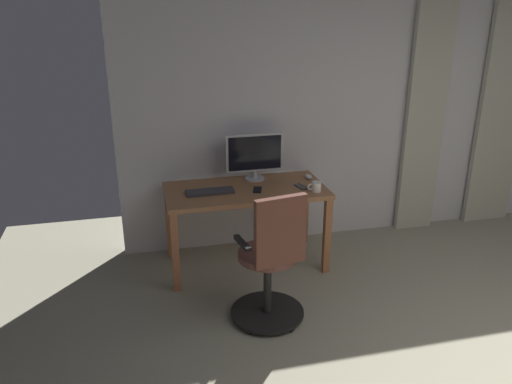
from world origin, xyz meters
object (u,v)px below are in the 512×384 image
object	(u,v)px
desk	(246,199)
computer_monitor	(255,154)
office_chair	(272,264)
computer_mouse	(308,177)
computer_keyboard	(210,192)
cell_phone_face_up	(301,187)
cell_phone_by_monitor	(257,190)
mug_tea	(316,187)

from	to	relation	value
desk	computer_monitor	world-z (taller)	computer_monitor
office_chair	computer_mouse	bearing A→B (deg)	48.94
computer_keyboard	computer_monitor	bearing A→B (deg)	-149.75
office_chair	cell_phone_face_up	distance (m)	1.00
computer_monitor	computer_keyboard	xyz separation A→B (m)	(0.45, 0.26, -0.22)
desk	computer_keyboard	size ratio (longest dim) A/B	3.43
computer_mouse	desk	bearing A→B (deg)	10.80
computer_mouse	cell_phone_by_monitor	distance (m)	0.56
desk	computer_mouse	world-z (taller)	computer_mouse
desk	cell_phone_face_up	bearing A→B (deg)	170.35
computer_mouse	mug_tea	world-z (taller)	mug_tea
office_chair	mug_tea	distance (m)	0.95
office_chair	computer_mouse	size ratio (longest dim) A/B	10.55
cell_phone_face_up	mug_tea	bearing A→B (deg)	106.30
computer_mouse	office_chair	bearing A→B (deg)	58.68
desk	computer_mouse	xyz separation A→B (m)	(-0.61, -0.12, 0.12)
computer_keyboard	cell_phone_by_monitor	size ratio (longest dim) A/B	2.81
cell_phone_by_monitor	mug_tea	world-z (taller)	mug_tea
desk	cell_phone_by_monitor	size ratio (longest dim) A/B	9.65
desk	mug_tea	distance (m)	0.62
cell_phone_by_monitor	cell_phone_face_up	xyz separation A→B (m)	(-0.39, 0.01, 0.00)
computer_keyboard	cell_phone_by_monitor	bearing A→B (deg)	175.66
office_chair	computer_keyboard	distance (m)	0.96
desk	office_chair	distance (m)	0.92
computer_keyboard	computer_mouse	size ratio (longest dim) A/B	4.05
office_chair	computer_keyboard	bearing A→B (deg)	99.61
computer_keyboard	cell_phone_face_up	size ratio (longest dim) A/B	2.81
desk	computer_keyboard	distance (m)	0.34
computer_monitor	computer_mouse	xyz separation A→B (m)	(-0.48, 0.11, -0.21)
cell_phone_face_up	computer_monitor	bearing A→B (deg)	-57.59
computer_keyboard	cell_phone_by_monitor	world-z (taller)	computer_keyboard
computer_monitor	computer_keyboard	size ratio (longest dim) A/B	1.29
desk	mug_tea	bearing A→B (deg)	158.98
computer_mouse	cell_phone_by_monitor	bearing A→B (deg)	19.57
computer_keyboard	mug_tea	distance (m)	0.90
cell_phone_face_up	mug_tea	xyz separation A→B (m)	(-0.09, 0.14, 0.04)
mug_tea	office_chair	bearing A→B (deg)	50.22
computer_monitor	cell_phone_by_monitor	world-z (taller)	computer_monitor
cell_phone_by_monitor	computer_mouse	bearing A→B (deg)	-143.86
cell_phone_by_monitor	cell_phone_face_up	bearing A→B (deg)	-165.17
computer_keyboard	cell_phone_face_up	xyz separation A→B (m)	(-0.80, 0.04, -0.01)
computer_mouse	cell_phone_face_up	size ratio (longest dim) A/B	0.69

